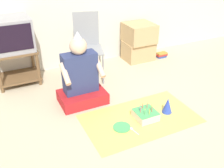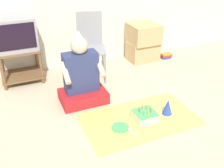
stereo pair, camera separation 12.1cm
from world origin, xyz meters
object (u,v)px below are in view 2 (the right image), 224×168
at_px(folding_chair, 90,42).
at_px(cardboard_box_stack, 143,42).
at_px(person_seated, 82,78).
at_px(birthday_cake, 145,116).
at_px(paper_plate, 120,127).
at_px(tv, 15,33).
at_px(party_hat_blue, 168,107).
at_px(book_pile, 166,56).

bearing_deg(folding_chair, cardboard_box_stack, 12.81).
height_order(cardboard_box_stack, person_seated, person_seated).
xyz_separation_m(birthday_cake, paper_plate, (-0.32, -0.03, -0.04)).
relative_size(person_seated, paper_plate, 4.71).
relative_size(tv, party_hat_blue, 2.83).
distance_m(birthday_cake, party_hat_blue, 0.30).
distance_m(tv, birthday_cake, 2.05).
bearing_deg(tv, book_pile, -2.99).
relative_size(cardboard_box_stack, party_hat_blue, 3.31).
height_order(cardboard_box_stack, paper_plate, cardboard_box_stack).
relative_size(tv, folding_chair, 0.56).
xyz_separation_m(folding_chair, party_hat_blue, (0.49, -1.30, -0.44)).
bearing_deg(cardboard_box_stack, person_seated, -147.73).
relative_size(person_seated, party_hat_blue, 4.85).
bearing_deg(paper_plate, party_hat_blue, 2.70).
height_order(book_pile, party_hat_blue, party_hat_blue).
height_order(cardboard_box_stack, party_hat_blue, cardboard_box_stack).
distance_m(folding_chair, person_seated, 0.73).
bearing_deg(folding_chair, book_pile, 5.26).
bearing_deg(person_seated, birthday_cake, -52.51).
height_order(tv, paper_plate, tv).
bearing_deg(tv, cardboard_box_stack, -0.81).
relative_size(folding_chair, paper_plate, 4.87).
relative_size(folding_chair, birthday_cake, 3.90).
height_order(tv, person_seated, tv).
xyz_separation_m(book_pile, birthday_cake, (-1.23, -1.43, 0.01)).
distance_m(party_hat_blue, paper_plate, 0.63).
relative_size(book_pile, paper_plate, 0.98).
relative_size(book_pile, party_hat_blue, 1.01).
relative_size(person_seated, birthday_cake, 3.77).
distance_m(person_seated, birthday_cake, 0.90).
height_order(person_seated, birthday_cake, person_seated).
distance_m(tv, cardboard_box_stack, 2.01).
height_order(folding_chair, book_pile, folding_chair).
xyz_separation_m(book_pile, party_hat_blue, (-0.93, -1.43, 0.06)).
bearing_deg(birthday_cake, book_pile, 49.25).
height_order(tv, folding_chair, folding_chair).
relative_size(party_hat_blue, paper_plate, 0.97).
bearing_deg(paper_plate, tv, 117.83).
xyz_separation_m(cardboard_box_stack, party_hat_blue, (-0.51, -1.53, -0.22)).
height_order(cardboard_box_stack, book_pile, cardboard_box_stack).
bearing_deg(person_seated, book_pile, 23.02).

